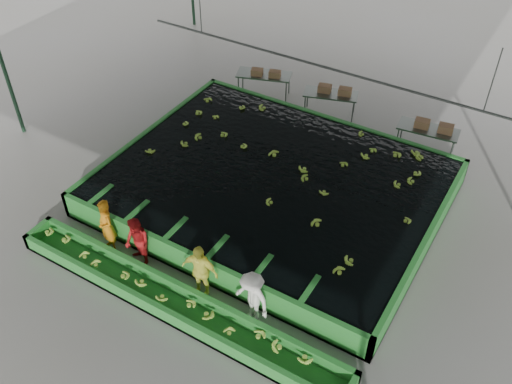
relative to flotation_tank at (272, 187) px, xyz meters
The scene contains 21 objects.
ground 1.57m from the flotation_tank, 90.00° to the right, with size 80.00×80.00×0.00m, color gray.
shed_roof 4.79m from the flotation_tank, 90.00° to the right, with size 20.00×22.00×0.04m, color gray.
shed_posts 2.54m from the flotation_tank, 90.00° to the right, with size 20.00×22.00×5.00m, color #1C3C27, non-canonical shape.
flotation_tank is the anchor object (origin of this frame).
tank_water 0.40m from the flotation_tank, 90.00° to the right, with size 9.70×7.70×0.00m, color black.
sorting_trough 5.10m from the flotation_tank, 90.00° to the right, with size 10.00×1.00×0.50m, color #2A852F, non-canonical shape.
cableway_rail 4.33m from the flotation_tank, 90.00° to the left, with size 0.08×0.08×14.00m, color #59605B.
rail_hanger_left 7.06m from the flotation_tank, 145.01° to the left, with size 0.04×0.04×2.00m, color #59605B.
rail_hanger_right 7.06m from the flotation_tank, 34.99° to the left, with size 0.04×0.04×2.00m, color #59605B.
worker_a 5.20m from the flotation_tank, 124.00° to the right, with size 0.64×0.42×1.76m, color orange.
worker_b 4.68m from the flotation_tank, 112.72° to the right, with size 0.79×0.61×1.61m, color #A91517.
worker_c 4.33m from the flotation_tank, 86.06° to the right, with size 1.03×0.43×1.75m, color #F9F653.
worker_d 4.71m from the flotation_tank, 66.39° to the right, with size 1.06×0.61×1.63m, color white.
packing_table_left 6.27m from the flotation_tank, 123.01° to the left, with size 2.12×0.85×0.96m, color #59605B, non-canonical shape.
packing_table_mid 5.40m from the flotation_tank, 96.15° to the left, with size 2.01×0.80×0.91m, color #59605B, non-canonical shape.
packing_table_right 5.97m from the flotation_tank, 56.37° to the left, with size 2.05×0.82×0.93m, color #59605B, non-canonical shape.
box_stack_left 6.13m from the flotation_tank, 122.41° to the left, with size 1.15×0.32×0.25m, color brown, non-canonical shape.
box_stack_mid 5.49m from the flotation_tank, 94.93° to the left, with size 1.25×0.35×0.27m, color brown, non-canonical shape.
box_stack_right 6.09m from the flotation_tank, 55.40° to the left, with size 1.29×0.36×0.28m, color brown, non-canonical shape.
floating_bananas 0.89m from the flotation_tank, 90.00° to the left, with size 9.48×6.47×0.13m, color #99C93E, non-canonical shape.
trough_bananas 5.10m from the flotation_tank, 90.00° to the right, with size 8.56×0.57×0.11m, color #99C93E, non-canonical shape.
Camera 1 is at (6.61, -10.43, 12.04)m, focal length 40.00 mm.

